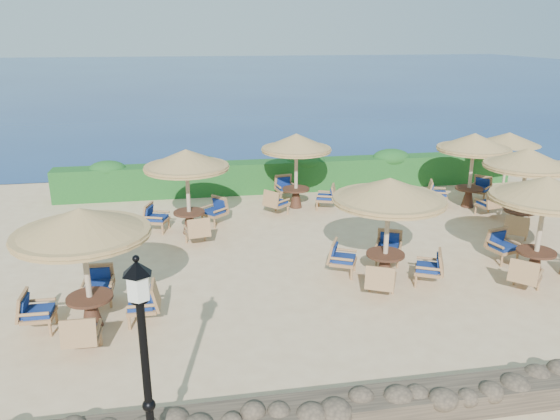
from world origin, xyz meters
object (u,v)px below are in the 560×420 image
object	(u,v)px
cafe_set_2	(544,207)
lamp_post	(147,383)
extra_parasol	(509,139)
cafe_set_3	(187,175)
cafe_set_0	(84,247)
cafe_set_5	(473,156)
cafe_set_1	(388,211)
cafe_set_4	(296,157)
cafe_set_6	(526,171)

from	to	relation	value
cafe_set_2	lamp_post	bearing A→B (deg)	-151.32
extra_parasol	cafe_set_3	xyz separation A→B (m)	(-11.92, -2.19, -0.32)
cafe_set_0	cafe_set_3	distance (m)	5.78
cafe_set_0	cafe_set_2	world-z (taller)	same
extra_parasol	cafe_set_0	xyz separation A→B (m)	(-14.07, -7.55, -0.35)
lamp_post	cafe_set_5	world-z (taller)	lamp_post
cafe_set_1	cafe_set_4	distance (m)	6.28
cafe_set_1	cafe_set_3	bearing A→B (deg)	138.63
lamp_post	cafe_set_1	distance (m)	7.82
cafe_set_2	cafe_set_4	bearing A→B (deg)	125.70
cafe_set_1	cafe_set_2	size ratio (longest dim) A/B	1.02
extra_parasol	cafe_set_4	size ratio (longest dim) A/B	0.88
cafe_set_6	cafe_set_2	bearing A→B (deg)	-116.34
extra_parasol	cafe_set_3	size ratio (longest dim) A/B	0.88
extra_parasol	cafe_set_6	size ratio (longest dim) A/B	0.90
cafe_set_3	cafe_set_4	size ratio (longest dim) A/B	1.00
extra_parasol	cafe_set_2	distance (m)	7.69
cafe_set_1	cafe_set_2	bearing A→B (deg)	-7.77
cafe_set_2	cafe_set_5	size ratio (longest dim) A/B	1.01
extra_parasol	cafe_set_2	size ratio (longest dim) A/B	0.87
extra_parasol	cafe_set_0	size ratio (longest dim) A/B	0.86
extra_parasol	cafe_set_1	size ratio (longest dim) A/B	0.85
cafe_set_4	cafe_set_5	world-z (taller)	same
cafe_set_6	cafe_set_0	bearing A→B (deg)	-163.08
cafe_set_1	cafe_set_6	bearing A→B (deg)	25.80
extra_parasol	cafe_set_5	xyz separation A→B (m)	(-2.08, -1.21, -0.33)
cafe_set_0	cafe_set_4	world-z (taller)	same
lamp_post	cafe_set_6	distance (m)	13.57
extra_parasol	cafe_set_5	bearing A→B (deg)	-149.96
lamp_post	cafe_set_4	world-z (taller)	lamp_post
cafe_set_2	cafe_set_6	world-z (taller)	same
cafe_set_3	cafe_set_5	distance (m)	9.89
cafe_set_0	cafe_set_3	size ratio (longest dim) A/B	1.03
cafe_set_5	cafe_set_6	bearing A→B (deg)	-83.44
cafe_set_3	cafe_set_4	world-z (taller)	same
cafe_set_1	cafe_set_3	world-z (taller)	same
lamp_post	cafe_set_0	distance (m)	4.69
cafe_set_0	cafe_set_4	bearing A→B (deg)	51.15
cafe_set_1	cafe_set_4	bearing A→B (deg)	99.27
cafe_set_0	cafe_set_1	bearing A→B (deg)	9.41
cafe_set_1	cafe_set_4	size ratio (longest dim) A/B	1.03
cafe_set_0	cafe_set_5	bearing A→B (deg)	27.91
cafe_set_0	cafe_set_1	distance (m)	7.03
cafe_set_4	cafe_set_5	bearing A→B (deg)	-9.36
cafe_set_0	cafe_set_4	size ratio (longest dim) A/B	1.03
cafe_set_0	cafe_set_6	size ratio (longest dim) A/B	1.05
cafe_set_1	cafe_set_5	xyz separation A→B (m)	(5.06, 5.20, 0.03)
cafe_set_0	cafe_set_2	xyz separation A→B (m)	(10.75, 0.63, 0.06)
cafe_set_4	lamp_post	bearing A→B (deg)	-110.66
cafe_set_0	lamp_post	bearing A→B (deg)	-71.67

